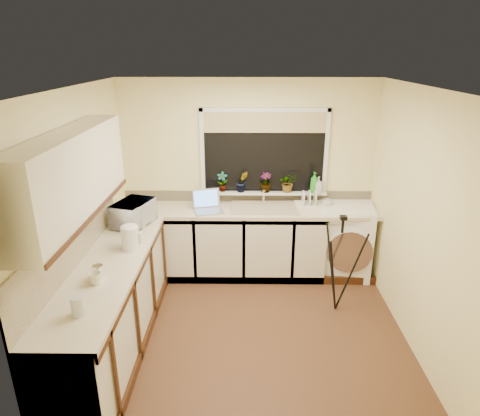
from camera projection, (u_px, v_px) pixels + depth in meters
name	position (u px, v px, depth m)	size (l,w,h in m)	color
floor	(248.00, 328.00, 4.47)	(3.20, 3.20, 0.00)	brown
ceiling	(250.00, 88.00, 3.61)	(3.20, 3.20, 0.00)	white
wall_back	(248.00, 177.00, 5.45)	(3.20, 3.20, 0.00)	#FFF0AA
wall_front	(251.00, 312.00, 2.63)	(3.20, 3.20, 0.00)	#FFF0AA
wall_left	(82.00, 220.00, 4.06)	(3.00, 3.00, 0.00)	#FFF0AA
wall_right	(418.00, 222.00, 4.02)	(3.00, 3.00, 0.00)	#FFF0AA
base_cabinet_back	(222.00, 243.00, 5.45)	(2.55, 0.60, 0.86)	silver
base_cabinet_left	(113.00, 309.00, 4.05)	(0.54, 2.40, 0.86)	silver
worktop_back	(248.00, 210.00, 5.28)	(3.20, 0.60, 0.04)	beige
worktop_left	(108.00, 267.00, 3.89)	(0.60, 2.40, 0.04)	beige
upper_cabinet	(72.00, 175.00, 3.43)	(0.28, 1.90, 0.70)	silver
splashback_left	(73.00, 243.00, 3.81)	(0.02, 2.40, 0.45)	beige
splashback_back	(248.00, 196.00, 5.52)	(3.20, 0.02, 0.14)	beige
window_glass	(264.00, 152.00, 5.32)	(1.50, 0.02, 1.00)	black
window_blind	(265.00, 122.00, 5.16)	(1.50, 0.02, 0.25)	tan
windowsill	(264.00, 193.00, 5.44)	(1.60, 0.14, 0.03)	white
sink	(264.00, 208.00, 5.27)	(0.82, 0.46, 0.03)	tan
faucet	(264.00, 195.00, 5.40)	(0.03, 0.03, 0.24)	silver
washing_machine	(344.00, 239.00, 5.46)	(0.66, 0.63, 0.93)	white
laptop	(208.00, 205.00, 5.21)	(0.40, 0.39, 0.24)	#9998A0
kettle	(130.00, 238.00, 4.17)	(0.18, 0.18, 0.23)	white
dish_rack	(310.00, 206.00, 5.29)	(0.37, 0.28, 0.06)	white
tripod	(339.00, 264.00, 4.61)	(0.56, 0.56, 1.13)	black
glass_jug	(78.00, 306.00, 3.14)	(0.10, 0.10, 0.15)	silver
steel_jar	(98.00, 272.00, 3.65)	(0.09, 0.09, 0.12)	white
microwave	(133.00, 213.00, 4.75)	(0.49, 0.33, 0.27)	white
plant_a	(222.00, 182.00, 5.39)	(0.14, 0.09, 0.26)	#999999
plant_b	(242.00, 182.00, 5.38)	(0.15, 0.12, 0.27)	#999999
plant_c	(265.00, 182.00, 5.38)	(0.14, 0.14, 0.26)	#999999
plant_d	(288.00, 183.00, 5.38)	(0.22, 0.19, 0.24)	#999999
soap_bottle_green	(314.00, 182.00, 5.36)	(0.10, 0.10, 0.26)	green
soap_bottle_clear	(318.00, 185.00, 5.36)	(0.09, 0.10, 0.21)	#999999
cup_back	(327.00, 203.00, 5.32)	(0.13, 0.13, 0.10)	beige
cup_left	(95.00, 279.00, 3.56)	(0.11, 0.11, 0.10)	beige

